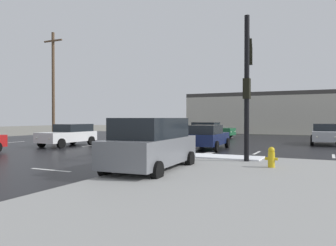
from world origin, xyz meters
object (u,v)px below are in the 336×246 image
(traffic_signal_mast, at_px, (248,67))
(sedan_green, at_px, (210,130))
(fire_hydrant, at_px, (271,157))
(suv_grey, at_px, (151,143))
(sedan_white, at_px, (69,134))
(sedan_navy, at_px, (208,137))
(utility_pole_far, at_px, (53,84))
(sedan_silver, at_px, (325,134))

(traffic_signal_mast, relative_size, sedan_green, 1.38)
(fire_hydrant, bearing_deg, suv_grey, -150.01)
(fire_hydrant, xyz_separation_m, sedan_white, (-14.99, 5.42, 0.32))
(fire_hydrant, relative_size, sedan_green, 0.17)
(sedan_navy, bearing_deg, traffic_signal_mast, -143.68)
(fire_hydrant, relative_size, utility_pole_far, 0.08)
(fire_hydrant, bearing_deg, sedan_silver, 83.33)
(traffic_signal_mast, relative_size, fire_hydrant, 8.08)
(sedan_navy, xyz_separation_m, suv_grey, (1.01, -9.45, 0.24))
(utility_pole_far, bearing_deg, sedan_navy, -13.21)
(sedan_green, relative_size, suv_grey, 0.94)
(fire_hydrant, height_order, sedan_navy, sedan_navy)
(sedan_white, bearing_deg, fire_hydrant, 71.10)
(sedan_silver, xyz_separation_m, utility_pole_far, (-23.87, -3.84, 4.53))
(sedan_navy, distance_m, suv_grey, 9.51)
(traffic_signal_mast, relative_size, sedan_white, 1.40)
(fire_hydrant, bearing_deg, sedan_white, 160.12)
(sedan_green, bearing_deg, sedan_navy, -68.03)
(fire_hydrant, bearing_deg, utility_pole_far, 153.24)
(sedan_navy, xyz_separation_m, sedan_green, (-3.84, 12.04, 0.00))
(sedan_white, bearing_deg, utility_pole_far, -127.82)
(traffic_signal_mast, bearing_deg, sedan_silver, -26.10)
(utility_pole_far, bearing_deg, sedan_white, -38.81)
(traffic_signal_mast, distance_m, sedan_green, 18.16)
(fire_hydrant, height_order, sedan_white, sedan_white)
(fire_hydrant, height_order, utility_pole_far, utility_pole_far)
(traffic_signal_mast, distance_m, fire_hydrant, 5.20)
(utility_pole_far, bearing_deg, suv_grey, -36.65)
(sedan_silver, distance_m, utility_pole_far, 24.59)
(traffic_signal_mast, bearing_deg, sedan_green, 13.53)
(traffic_signal_mast, xyz_separation_m, sedan_white, (-13.43, 2.46, -3.67))
(fire_hydrant, xyz_separation_m, sedan_green, (-8.86, 19.17, 0.32))
(suv_grey, xyz_separation_m, utility_pole_far, (-18.10, 13.47, 4.29))
(sedan_navy, bearing_deg, suv_grey, -177.23)
(sedan_white, xyz_separation_m, sedan_green, (6.13, 13.75, 0.00))
(sedan_navy, height_order, sedan_silver, same)
(sedan_white, relative_size, sedan_navy, 0.99)
(sedan_white, distance_m, suv_grey, 13.43)
(fire_hydrant, distance_m, sedan_silver, 15.09)
(fire_hydrant, distance_m, utility_pole_far, 25.23)
(traffic_signal_mast, xyz_separation_m, suv_grey, (-2.46, -5.27, -3.43))
(suv_grey, relative_size, utility_pole_far, 0.48)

